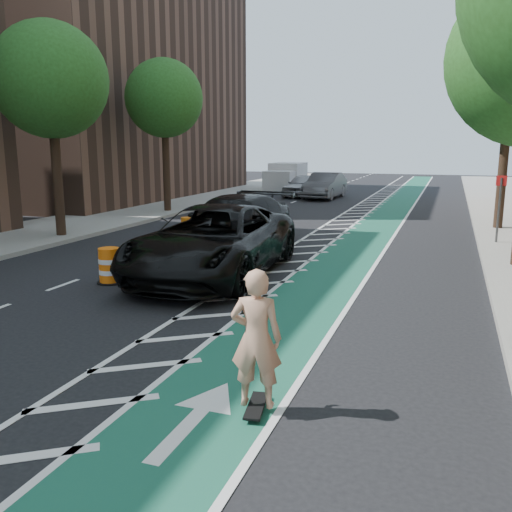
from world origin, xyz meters
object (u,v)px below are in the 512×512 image
at_px(skateboarder, 256,338).
at_px(suv_near, 214,241).
at_px(suv_far, 233,225).
at_px(barrel_a, 109,267).

bearing_deg(skateboarder, suv_near, -71.86).
bearing_deg(skateboarder, suv_far, -76.41).
distance_m(suv_near, barrel_a, 2.81).
xyz_separation_m(suv_near, barrel_a, (-2.20, -1.67, -0.52)).
bearing_deg(skateboarder, barrel_a, -51.61).
xyz_separation_m(skateboarder, suv_far, (-4.37, 9.99, -0.11)).
distance_m(suv_near, suv_far, 3.15).
height_order(suv_near, suv_far, suv_near).
relative_size(skateboarder, suv_far, 0.29).
bearing_deg(suv_far, barrel_a, -105.91).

